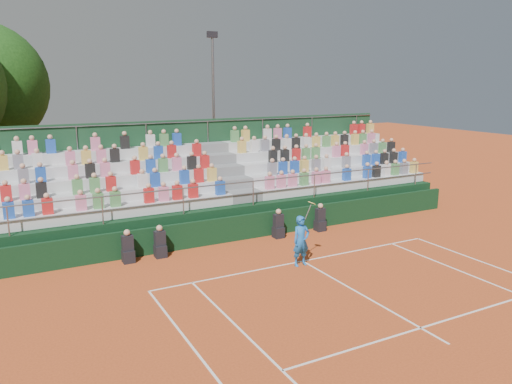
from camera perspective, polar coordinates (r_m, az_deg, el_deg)
ground at (r=17.69m, az=5.36°, el=-7.89°), size 90.00×90.00×0.00m
courtside_wall at (r=20.14m, az=0.40°, el=-3.78°), size 20.00×0.15×1.00m
line_officials at (r=19.08m, az=-3.22°, el=-4.80°), size 8.47×0.40×1.19m
grandstand at (r=22.81m, az=-3.43°, el=-0.32°), size 20.00×5.20×4.40m
tennis_player at (r=17.03m, az=5.19°, el=-5.57°), size 0.85×0.42×2.22m
floodlight_mast at (r=30.12m, az=-4.90°, el=10.61°), size 0.60×0.25×8.98m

